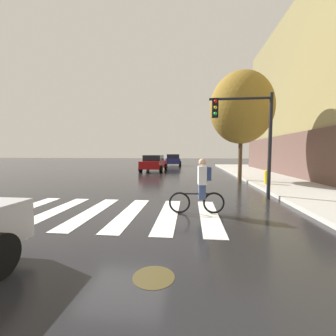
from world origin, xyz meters
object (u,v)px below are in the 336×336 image
Objects in this scene: sedan_mid at (154,163)px; traffic_light_near at (249,127)px; sedan_far at (173,160)px; cyclist at (201,186)px; manhole_cover at (154,277)px; fire_hydrant at (266,177)px; street_tree_near at (241,108)px.

sedan_mid is 1.11× the size of traffic_light_near.
cyclist is (2.72, -23.52, 0.02)m from sedan_far.
fire_hydrant is (4.69, 9.23, 0.53)m from manhole_cover.
traffic_light_near reaches higher than sedan_mid.
fire_hydrant is 0.11× the size of street_tree_near.
traffic_light_near is at bearing -64.08° from sedan_mid.
street_tree_near reaches higher than manhole_cover.
street_tree_near reaches higher than traffic_light_near.
street_tree_near is (2.76, 7.30, 3.74)m from cyclist.
sedan_far is (1.18, 9.04, -0.00)m from sedan_mid.
sedan_mid is (-3.04, 18.02, 0.82)m from manhole_cover.
fire_hydrant reaches higher than manhole_cover.
fire_hydrant is (1.85, 3.31, -2.33)m from traffic_light_near.
cyclist is at bearing -110.71° from street_tree_near.
street_tree_near is (0.78, 4.93, 1.73)m from traffic_light_near.
street_tree_near is at bearing -47.13° from sedan_mid.
cyclist is at bearing -74.90° from sedan_mid.
sedan_mid is 0.69× the size of street_tree_near.
sedan_far is at bearing 102.53° from traffic_light_near.
sedan_far is at bearing 96.60° from cyclist.
street_tree_near is (-1.07, 1.61, 4.06)m from fire_hydrant.
sedan_far is 1.12× the size of traffic_light_near.
manhole_cover is 0.14× the size of sedan_far.
traffic_light_near is at bearing -119.15° from fire_hydrant.
cyclist is 6.86m from fire_hydrant.
sedan_mid reaches higher than sedan_far.
manhole_cover is at bearing -86.07° from sedan_far.
sedan_mid reaches higher than manhole_cover.
manhole_cover is at bearing -80.42° from sedan_mid.
fire_hydrant is (3.83, 5.68, -0.31)m from cyclist.
manhole_cover is 0.15× the size of traffic_light_near.
fire_hydrant is (6.55, -17.84, -0.29)m from sedan_far.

